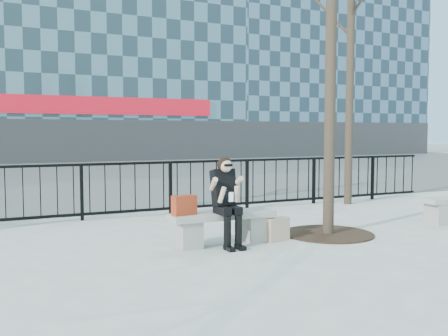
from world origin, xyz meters
name	(u,v)px	position (x,y,z in m)	size (l,w,h in m)	color
ground	(223,244)	(0.00, 0.00, 0.00)	(120.00, 120.00, 0.00)	#989893
street_surface	(74,172)	(0.00, 15.00, 0.00)	(60.00, 23.00, 0.01)	#474747
railing	(161,188)	(0.00, 3.00, 0.55)	(14.00, 0.06, 1.10)	black
building_right	(307,24)	(20.00, 27.00, 10.30)	(16.20, 10.20, 20.60)	slate
tree_grate	(328,234)	(1.90, -0.10, 0.01)	(1.50, 1.50, 0.02)	black
bench_main	(223,225)	(0.00, 0.00, 0.30)	(1.65, 0.46, 0.49)	slate
seated_woman	(227,202)	(0.00, -0.16, 0.67)	(0.50, 0.64, 1.34)	black
handbag	(184,205)	(-0.61, 0.02, 0.63)	(0.35, 0.17, 0.29)	#9A2B13
shopping_bag	(278,229)	(0.87, -0.18, 0.18)	(0.39, 0.14, 0.37)	tan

